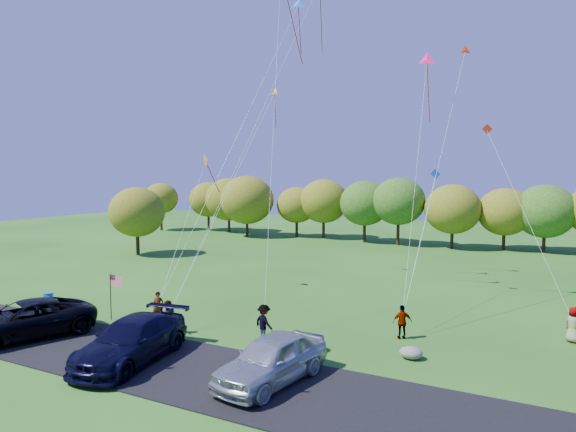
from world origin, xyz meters
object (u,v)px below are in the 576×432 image
object	(u,v)px
flyer_d	(402,322)
flyer_e	(573,325)
flyer_a	(158,307)
flyer_b	(169,318)
park_bench	(55,305)
trash_barrel	(48,300)
minivan_navy	(131,341)
flyer_c	(264,323)
minivan_silver	(272,359)
minivan_dark	(24,320)

from	to	relation	value
flyer_d	flyer_e	bearing A→B (deg)	172.26
flyer_a	flyer_d	xyz separation A→B (m)	(12.98, 3.44, 0.01)
flyer_b	park_bench	bearing A→B (deg)	177.81
flyer_d	park_bench	size ratio (longest dim) A/B	0.96
park_bench	flyer_e	bearing A→B (deg)	28.56
trash_barrel	minivan_navy	bearing A→B (deg)	-21.87
minivan_navy	flyer_d	world-z (taller)	minivan_navy
flyer_e	park_bench	size ratio (longest dim) A/B	1.00
flyer_b	flyer_c	xyz separation A→B (m)	(4.86, 1.46, 0.02)
minivan_silver	flyer_c	xyz separation A→B (m)	(-2.94, 4.42, -0.10)
park_bench	minivan_dark	bearing A→B (deg)	-44.76
minivan_dark	flyer_c	size ratio (longest dim) A/B	3.65
minivan_dark	minivan_navy	xyz separation A→B (m)	(7.17, 0.07, 0.01)
minivan_dark	flyer_a	xyz separation A→B (m)	(3.89, 5.44, -0.13)
flyer_b	flyer_e	size ratio (longest dim) A/B	0.99
minivan_dark	park_bench	world-z (taller)	minivan_dark
flyer_a	trash_barrel	world-z (taller)	flyer_a
minivan_navy	minivan_silver	xyz separation A→B (m)	(6.59, 0.90, 0.01)
minivan_navy	flyer_e	xyz separation A→B (m)	(17.34, 12.17, -0.10)
flyer_c	flyer_d	size ratio (longest dim) A/B	1.06
minivan_silver	flyer_e	bearing A→B (deg)	54.45
minivan_dark	park_bench	size ratio (longest dim) A/B	3.71
minivan_silver	flyer_e	world-z (taller)	minivan_silver
minivan_navy	flyer_d	size ratio (longest dim) A/B	3.75
minivan_silver	park_bench	distance (m)	16.55
flyer_a	flyer_b	distance (m)	2.56
flyer_b	flyer_d	xyz separation A→B (m)	(10.91, 4.95, -0.03)
minivan_navy	trash_barrel	distance (m)	12.51
flyer_d	trash_barrel	size ratio (longest dim) A/B	1.92
minivan_navy	minivan_silver	size ratio (longest dim) A/B	1.16
minivan_navy	flyer_c	distance (m)	6.46
minivan_silver	flyer_c	distance (m)	5.31
flyer_c	flyer_e	world-z (taller)	flyer_c
minivan_silver	flyer_e	xyz separation A→B (m)	(10.75, 11.27, -0.12)
minivan_silver	flyer_d	world-z (taller)	minivan_silver
flyer_c	trash_barrel	world-z (taller)	flyer_c
minivan_silver	park_bench	xyz separation A→B (m)	(-16.31, 2.79, -0.48)
flyer_c	park_bench	distance (m)	13.47
minivan_silver	flyer_b	size ratio (longest dim) A/B	3.14
trash_barrel	flyer_d	bearing A→B (deg)	11.04
flyer_e	flyer_a	bearing A→B (deg)	52.65
minivan_navy	trash_barrel	size ratio (longest dim) A/B	7.21
flyer_a	trash_barrel	size ratio (longest dim) A/B	1.91
flyer_d	minivan_navy	bearing A→B (deg)	10.76
minivan_navy	flyer_e	world-z (taller)	minivan_navy
flyer_d	park_bench	distance (m)	20.08
trash_barrel	minivan_dark	bearing A→B (deg)	-46.84
park_bench	trash_barrel	distance (m)	2.12
flyer_a	trash_barrel	xyz separation A→B (m)	(-8.32, -0.72, -0.41)
minivan_dark	park_bench	bearing A→B (deg)	145.31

